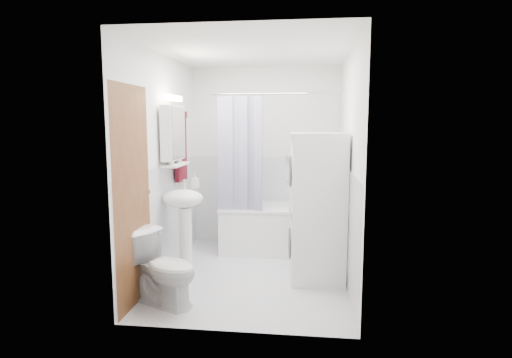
# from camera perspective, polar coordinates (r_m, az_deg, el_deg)

# --- Properties ---
(floor) EXTENTS (2.60, 2.60, 0.00)m
(floor) POSITION_cam_1_polar(r_m,az_deg,el_deg) (4.83, -0.34, -12.63)
(floor) COLOR silver
(floor) RESTS_ON ground
(room_walls) EXTENTS (2.60, 2.60, 2.60)m
(room_walls) POSITION_cam_1_polar(r_m,az_deg,el_deg) (4.53, -0.35, 5.29)
(room_walls) COLOR white
(room_walls) RESTS_ON ground
(wainscot) EXTENTS (1.98, 2.58, 2.58)m
(wainscot) POSITION_cam_1_polar(r_m,az_deg,el_deg) (4.94, 0.08, -4.91)
(wainscot) COLOR white
(wainscot) RESTS_ON ground
(door) EXTENTS (0.05, 2.00, 2.00)m
(door) POSITION_cam_1_polar(r_m,az_deg,el_deg) (4.28, -14.03, -1.64)
(door) COLOR brown
(door) RESTS_ON ground
(bathtub) EXTENTS (1.56, 0.74, 0.60)m
(bathtub) POSITION_cam_1_polar(r_m,az_deg,el_deg) (5.59, 3.51, -6.30)
(bathtub) COLOR white
(bathtub) RESTS_ON ground
(tub_spout) EXTENTS (0.04, 0.12, 0.04)m
(tub_spout) POSITION_cam_1_polar(r_m,az_deg,el_deg) (5.79, 5.72, 0.09)
(tub_spout) COLOR silver
(tub_spout) RESTS_ON room_walls
(curtain_rod) EXTENTS (1.74, 0.02, 0.02)m
(curtain_rod) POSITION_cam_1_polar(r_m,az_deg,el_deg) (5.12, 3.45, 11.29)
(curtain_rod) COLOR silver
(curtain_rod) RESTS_ON room_walls
(shower_curtain) EXTENTS (0.55, 0.02, 1.45)m
(shower_curtain) POSITION_cam_1_polar(r_m,az_deg,el_deg) (5.18, -2.11, 2.96)
(shower_curtain) COLOR #17154A
(shower_curtain) RESTS_ON curtain_rod
(sink) EXTENTS (0.44, 0.37, 1.04)m
(sink) POSITION_cam_1_polar(r_m,az_deg,el_deg) (4.72, -9.60, -4.32)
(sink) COLOR white
(sink) RESTS_ON ground
(medicine_cabinet) EXTENTS (0.13, 0.50, 0.71)m
(medicine_cabinet) POSITION_cam_1_polar(r_m,az_deg,el_deg) (4.83, -10.99, 6.22)
(medicine_cabinet) COLOR white
(medicine_cabinet) RESTS_ON room_walls
(shelf) EXTENTS (0.18, 0.54, 0.02)m
(shelf) POSITION_cam_1_polar(r_m,az_deg,el_deg) (4.84, -10.71, 1.90)
(shelf) COLOR silver
(shelf) RESTS_ON room_walls
(shower_caddy) EXTENTS (0.22, 0.06, 0.02)m
(shower_caddy) POSITION_cam_1_polar(r_m,az_deg,el_deg) (5.76, 6.25, 2.38)
(shower_caddy) COLOR silver
(shower_caddy) RESTS_ON room_walls
(towel) EXTENTS (0.07, 0.35, 0.84)m
(towel) POSITION_cam_1_polar(r_m,az_deg,el_deg) (5.20, -10.01, 4.47)
(towel) COLOR #550F1E
(towel) RESTS_ON room_walls
(washer_dryer) EXTENTS (0.60, 0.60, 1.56)m
(washer_dryer) POSITION_cam_1_polar(r_m,az_deg,el_deg) (4.54, 8.11, -3.78)
(washer_dryer) COLOR white
(washer_dryer) RESTS_ON ground
(toilet) EXTENTS (0.78, 0.64, 0.67)m
(toilet) POSITION_cam_1_polar(r_m,az_deg,el_deg) (4.09, -12.17, -11.62)
(toilet) COLOR white
(toilet) RESTS_ON ground
(soap_pump) EXTENTS (0.08, 0.17, 0.08)m
(soap_pump) POSITION_cam_1_polar(r_m,az_deg,el_deg) (4.97, -8.14, -0.81)
(soap_pump) COLOR gray
(soap_pump) RESTS_ON sink
(shelf_bottle) EXTENTS (0.07, 0.18, 0.07)m
(shelf_bottle) POSITION_cam_1_polar(r_m,az_deg,el_deg) (4.70, -11.27, 2.30)
(shelf_bottle) COLOR gray
(shelf_bottle) RESTS_ON shelf
(shelf_cup) EXTENTS (0.10, 0.09, 0.10)m
(shelf_cup) POSITION_cam_1_polar(r_m,az_deg,el_deg) (4.95, -10.31, 2.77)
(shelf_cup) COLOR gray
(shelf_cup) RESTS_ON shelf
(shampoo_a) EXTENTS (0.13, 0.17, 0.13)m
(shampoo_a) POSITION_cam_1_polar(r_m,az_deg,el_deg) (5.75, 4.68, 3.16)
(shampoo_a) COLOR gray
(shampoo_a) RESTS_ON shower_caddy
(shampoo_b) EXTENTS (0.08, 0.21, 0.08)m
(shampoo_b) POSITION_cam_1_polar(r_m,az_deg,el_deg) (5.75, 5.87, 2.89)
(shampoo_b) COLOR #26509A
(shampoo_b) RESTS_ON shower_caddy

